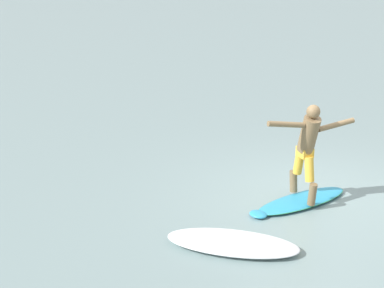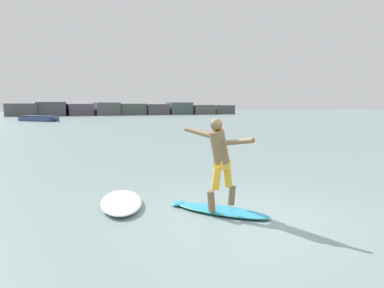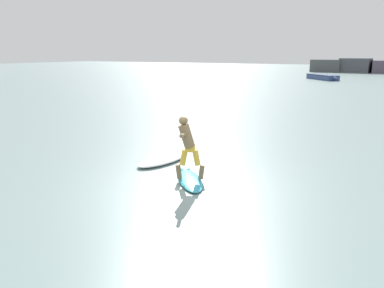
{
  "view_description": "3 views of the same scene",
  "coord_description": "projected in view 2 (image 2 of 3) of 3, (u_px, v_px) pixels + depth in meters",
  "views": [
    {
      "loc": [
        -10.27,
        1.54,
        4.51
      ],
      "look_at": [
        0.19,
        2.22,
        0.87
      ],
      "focal_mm": 60.0,
      "sensor_mm": 36.0,
      "label": 1
    },
    {
      "loc": [
        -3.23,
        -5.81,
        2.03
      ],
      "look_at": [
        -0.15,
        2.08,
        1.12
      ],
      "focal_mm": 35.0,
      "sensor_mm": 36.0,
      "label": 2
    },
    {
      "loc": [
        4.33,
        -7.94,
        3.37
      ],
      "look_at": [
        -0.63,
        1.16,
        0.82
      ],
      "focal_mm": 35.0,
      "sensor_mm": 36.0,
      "label": 3
    }
  ],
  "objects": [
    {
      "name": "ground_plane",
      "position": [
        241.0,
        216.0,
        6.77
      ],
      "size": [
        200.0,
        200.0,
        0.0
      ],
      "primitive_type": "plane",
      "color": "gray"
    },
    {
      "name": "fishing_boat_near_jetty",
      "position": [
        39.0,
        118.0,
        43.73
      ],
      "size": [
        4.66,
        5.09,
        0.63
      ],
      "color": "#344776",
      "rests_on": "ground"
    },
    {
      "name": "surfer",
      "position": [
        220.0,
        156.0,
        6.82
      ],
      "size": [
        0.9,
        1.47,
        1.68
      ],
      "color": "brown",
      "rests_on": "surfboard"
    },
    {
      "name": "surfboard",
      "position": [
        220.0,
        210.0,
        7.0
      ],
      "size": [
        1.63,
        1.88,
        0.23
      ],
      "color": "#2E9AC7",
      "rests_on": "ground"
    },
    {
      "name": "wave_foam_at_tail",
      "position": [
        121.0,
        202.0,
        7.46
      ],
      "size": [
        1.16,
        2.08,
        0.16
      ],
      "color": "white",
      "rests_on": "ground"
    },
    {
      "name": "rock_jetty_breakwater",
      "position": [
        121.0,
        109.0,
        67.53
      ],
      "size": [
        41.36,
        4.78,
        2.34
      ],
      "color": "#4D5051",
      "rests_on": "ground"
    }
  ]
}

